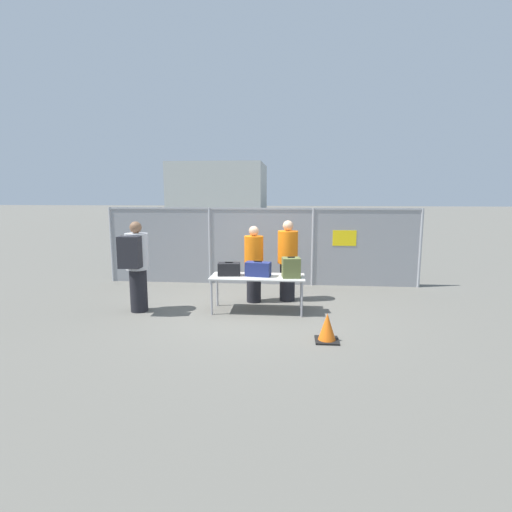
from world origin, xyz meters
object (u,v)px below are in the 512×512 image
object	(u,v)px
suitcase_black	(229,269)
security_worker_near	(254,263)
traffic_cone	(327,328)
traveler_hooded	(136,263)
suitcase_navy	(258,269)
security_worker_far	(288,260)
suitcase_olive	(291,268)
utility_trailer	(296,260)
inspection_table	(258,279)

from	to	relation	value
suitcase_black	security_worker_near	xyz separation A→B (m)	(0.44, 0.68, 0.01)
security_worker_near	traffic_cone	size ratio (longest dim) A/B	3.55
traveler_hooded	suitcase_navy	bearing A→B (deg)	2.93
security_worker_far	traveler_hooded	bearing A→B (deg)	29.14
suitcase_olive	traffic_cone	distance (m)	1.77
utility_trailer	inspection_table	bearing A→B (deg)	-101.95
security_worker_near	traffic_cone	world-z (taller)	security_worker_near
suitcase_olive	traffic_cone	bearing A→B (deg)	-68.28
traveler_hooded	traffic_cone	bearing A→B (deg)	-22.84
traveler_hooded	utility_trailer	distance (m)	5.28
suitcase_black	traveler_hooded	xyz separation A→B (m)	(-1.83, -0.30, 0.15)
inspection_table	security_worker_far	xyz separation A→B (m)	(0.59, 0.89, 0.25)
suitcase_navy	utility_trailer	bearing A→B (deg)	78.14
suitcase_black	traveler_hooded	distance (m)	1.86
security_worker_far	suitcase_navy	bearing A→B (deg)	64.57
suitcase_olive	traveler_hooded	bearing A→B (deg)	-176.04
suitcase_olive	utility_trailer	xyz separation A→B (m)	(0.15, 3.91, -0.52)
suitcase_olive	utility_trailer	world-z (taller)	suitcase_olive
suitcase_olive	suitcase_black	bearing A→B (deg)	176.17
inspection_table	security_worker_near	size ratio (longest dim) A/B	1.12
inspection_table	security_worker_far	distance (m)	1.10
suitcase_navy	security_worker_far	xyz separation A→B (m)	(0.58, 0.88, 0.05)
traffic_cone	traveler_hooded	bearing A→B (deg)	160.73
traveler_hooded	suitcase_olive	bearing A→B (deg)	0.39
suitcase_navy	traveler_hooded	xyz separation A→B (m)	(-2.43, -0.28, 0.13)
inspection_table	traffic_cone	size ratio (longest dim) A/B	3.99
inspection_table	suitcase_black	size ratio (longest dim) A/B	4.03
suitcase_olive	utility_trailer	distance (m)	3.95
inspection_table	suitcase_black	world-z (taller)	suitcase_black
inspection_table	suitcase_navy	xyz separation A→B (m)	(0.01, 0.01, 0.20)
inspection_table	suitcase_olive	xyz separation A→B (m)	(0.67, -0.05, 0.25)
suitcase_black	traveler_hooded	size ratio (longest dim) A/B	0.26
traveler_hooded	security_worker_near	world-z (taller)	traveler_hooded
inspection_table	utility_trailer	xyz separation A→B (m)	(0.82, 3.86, -0.27)
security_worker_far	traffic_cone	xyz separation A→B (m)	(0.68, -2.45, -0.71)
suitcase_black	security_worker_far	xyz separation A→B (m)	(1.18, 0.86, 0.07)
utility_trailer	suitcase_navy	bearing A→B (deg)	-101.86
suitcase_black	security_worker_far	size ratio (longest dim) A/B	0.26
traffic_cone	inspection_table	bearing A→B (deg)	129.25
inspection_table	security_worker_near	world-z (taller)	security_worker_near
suitcase_black	traffic_cone	size ratio (longest dim) A/B	0.99
suitcase_black	inspection_table	bearing A→B (deg)	-3.23
security_worker_near	utility_trailer	world-z (taller)	security_worker_near
suitcase_black	utility_trailer	size ratio (longest dim) A/B	0.13
inspection_table	traffic_cone	xyz separation A→B (m)	(1.27, -1.56, -0.46)
suitcase_black	security_worker_near	world-z (taller)	security_worker_near
inspection_table	utility_trailer	world-z (taller)	inspection_table
suitcase_navy	security_worker_far	size ratio (longest dim) A/B	0.30
suitcase_navy	security_worker_far	distance (m)	1.06
utility_trailer	traffic_cone	size ratio (longest dim) A/B	7.36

